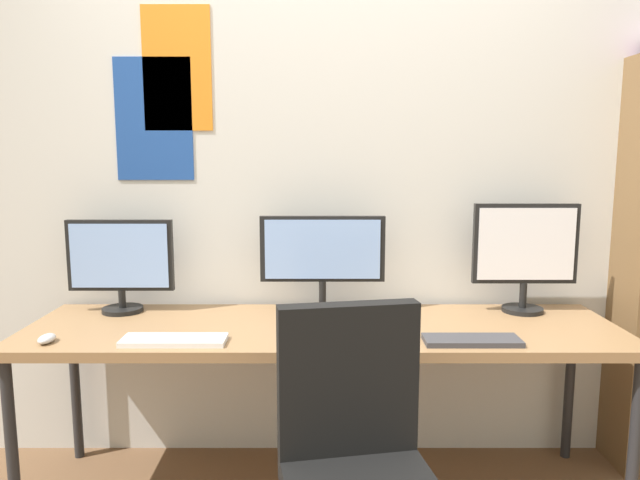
% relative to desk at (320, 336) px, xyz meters
% --- Properties ---
extents(wall_back, '(4.84, 0.11, 2.60)m').
position_rel_desk_xyz_m(wall_back, '(-0.00, 0.42, 0.61)').
color(wall_back, silver).
rests_on(wall_back, ground_plane).
extents(desk, '(2.44, 0.68, 0.74)m').
position_rel_desk_xyz_m(desk, '(0.00, 0.00, 0.00)').
color(desk, '#936D47').
rests_on(desk, ground_plane).
extents(monitor_left, '(0.47, 0.18, 0.42)m').
position_rel_desk_xyz_m(monitor_left, '(-0.90, 0.21, 0.28)').
color(monitor_left, black).
rests_on(monitor_left, desk).
extents(monitor_center, '(0.55, 0.18, 0.43)m').
position_rel_desk_xyz_m(monitor_center, '(0.00, 0.21, 0.30)').
color(monitor_center, black).
rests_on(monitor_center, desk).
extents(monitor_right, '(0.46, 0.18, 0.49)m').
position_rel_desk_xyz_m(monitor_right, '(0.90, 0.21, 0.32)').
color(monitor_right, black).
rests_on(monitor_right, desk).
extents(keyboard_left, '(0.39, 0.13, 0.02)m').
position_rel_desk_xyz_m(keyboard_left, '(-0.56, -0.23, 0.06)').
color(keyboard_left, silver).
rests_on(keyboard_left, desk).
extents(keyboard_right, '(0.36, 0.13, 0.02)m').
position_rel_desk_xyz_m(keyboard_right, '(0.56, -0.23, 0.06)').
color(keyboard_right, '#38383D').
rests_on(keyboard_right, desk).
extents(computer_mouse, '(0.06, 0.10, 0.03)m').
position_rel_desk_xyz_m(computer_mouse, '(-1.04, -0.23, 0.06)').
color(computer_mouse, silver).
rests_on(computer_mouse, desk).
extents(coffee_mug, '(0.11, 0.08, 0.09)m').
position_rel_desk_xyz_m(coffee_mug, '(-0.09, -0.11, 0.09)').
color(coffee_mug, blue).
rests_on(coffee_mug, desk).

